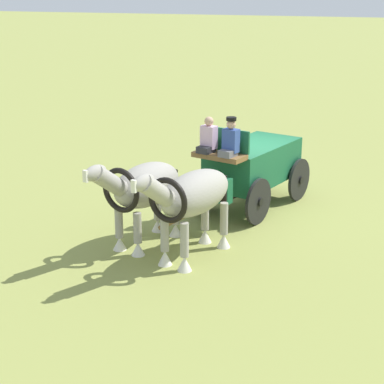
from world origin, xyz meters
TOP-DOWN VIEW (x-y plane):
  - ground_plane at (0.00, 0.00)m, footprint 220.00×220.00m
  - show_wagon at (0.17, -0.04)m, footprint 5.76×2.43m
  - draft_horse_near at (3.80, -0.24)m, footprint 3.14×1.39m
  - draft_horse_off at (3.49, -1.50)m, footprint 2.97×1.39m

SIDE VIEW (x-z plane):
  - ground_plane at x=0.00m, z-range 0.00..0.00m
  - show_wagon at x=0.17m, z-range -0.19..2.50m
  - draft_horse_off at x=3.49m, z-range 0.23..2.44m
  - draft_horse_near at x=3.80m, z-range 0.26..2.51m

